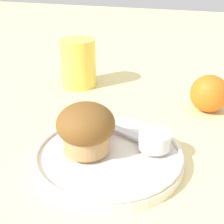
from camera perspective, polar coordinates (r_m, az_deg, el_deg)
The scene contains 8 objects.
ground_plane at distance 0.46m, azimuth -2.55°, elevation -8.23°, with size 3.00×3.00×0.00m, color beige.
plate at distance 0.44m, azimuth -0.63°, elevation -8.02°, with size 0.21×0.21×0.02m.
muffin at distance 0.42m, azimuth -4.79°, elevation -2.91°, with size 0.08×0.08×0.07m.
cream_ramekin at distance 0.44m, azimuth 7.83°, elevation -5.00°, with size 0.05×0.05×0.02m.
berry_pair at distance 0.47m, azimuth -1.52°, elevation -3.08°, with size 0.03×0.02×0.02m.
butter_knife at distance 0.48m, azimuth 2.45°, elevation -3.70°, with size 0.15×0.06×0.00m.
orange_fruit at distance 0.61m, azimuth 17.33°, elevation 3.26°, with size 0.07×0.07×0.07m.
juice_glass at distance 0.70m, azimuth -6.17°, elevation 8.89°, with size 0.08×0.08×0.11m.
Camera 1 is at (0.15, -0.35, 0.26)m, focal length 50.00 mm.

